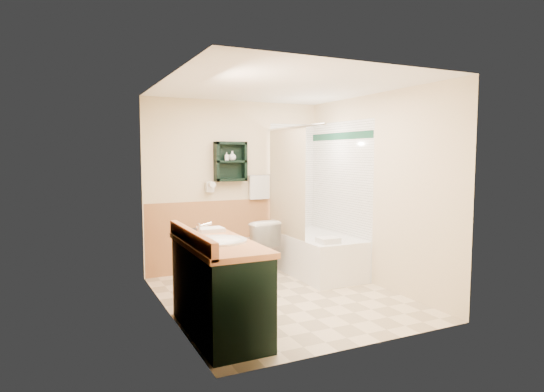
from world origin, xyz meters
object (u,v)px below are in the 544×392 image
(wall_shelf, at_px, (231,161))
(soap_bottle_a, at_px, (227,158))
(toilet, at_px, (254,246))
(vanity_book, at_px, (183,222))
(hair_dryer, at_px, (210,187))
(soap_bottle_b, at_px, (232,157))
(bathtub, at_px, (316,254))
(vanity, at_px, (219,287))

(wall_shelf, relative_size, soap_bottle_a, 4.76)
(toilet, relative_size, vanity_book, 3.57)
(vanity_book, distance_m, soap_bottle_a, 1.87)
(hair_dryer, relative_size, soap_bottle_b, 1.83)
(hair_dryer, relative_size, vanity_book, 1.12)
(toilet, relative_size, soap_bottle_a, 6.60)
(bathtub, xyz_separation_m, soap_bottle_a, (-1.08, 0.63, 1.32))
(hair_dryer, distance_m, vanity_book, 1.68)
(vanity, xyz_separation_m, bathtub, (1.92, 1.46, -0.16))
(soap_bottle_a, bearing_deg, wall_shelf, 4.89)
(vanity, bearing_deg, soap_bottle_a, 68.13)
(vanity_book, bearing_deg, wall_shelf, 59.90)
(wall_shelf, xyz_separation_m, vanity_book, (-1.06, -1.45, -0.59))
(bathtub, bearing_deg, wall_shelf, 148.33)
(vanity, bearing_deg, wall_shelf, 66.81)
(toilet, distance_m, soap_bottle_b, 1.29)
(soap_bottle_a, bearing_deg, bathtub, -30.07)
(toilet, xyz_separation_m, vanity_book, (-1.30, -1.19, 0.59))
(wall_shelf, distance_m, toilet, 1.23)
(bathtub, distance_m, soap_bottle_a, 1.82)
(wall_shelf, height_order, hair_dryer, wall_shelf)
(wall_shelf, xyz_separation_m, bathtub, (1.03, -0.63, -1.28))
(vanity, height_order, toilet, vanity)
(hair_dryer, xyz_separation_m, toilet, (0.54, -0.28, -0.83))
(vanity, distance_m, toilet, 2.15)
(toilet, bearing_deg, wall_shelf, -56.36)
(hair_dryer, bearing_deg, vanity, -105.72)
(wall_shelf, height_order, vanity_book, wall_shelf)
(vanity_book, xyz_separation_m, soap_bottle_b, (1.08, 1.45, 0.65))
(hair_dryer, distance_m, toilet, 1.02)
(wall_shelf, bearing_deg, vanity_book, -126.14)
(vanity_book, xyz_separation_m, soap_bottle_a, (1.00, 1.45, 0.63))
(toilet, distance_m, vanity_book, 1.86)
(bathtub, height_order, toilet, toilet)
(soap_bottle_a, bearing_deg, hair_dryer, 172.92)
(vanity_book, distance_m, soap_bottle_b, 1.92)
(wall_shelf, relative_size, bathtub, 0.37)
(soap_bottle_a, relative_size, soap_bottle_b, 0.88)
(hair_dryer, height_order, soap_bottle_b, soap_bottle_b)
(hair_dryer, height_order, vanity_book, hair_dryer)
(soap_bottle_b, bearing_deg, bathtub, -32.07)
(soap_bottle_a, bearing_deg, toilet, -40.61)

